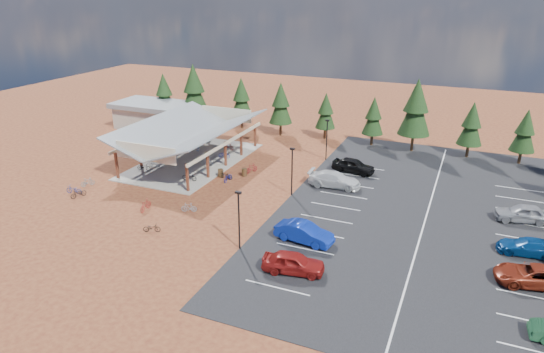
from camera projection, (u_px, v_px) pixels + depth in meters
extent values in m
plane|color=#5B2418|center=(240.00, 195.00, 50.45)|extent=(140.00, 140.00, 0.00)
cube|color=black|center=(427.00, 213.00, 46.25)|extent=(27.00, 44.00, 0.04)
cube|color=gray|center=(193.00, 161.00, 60.08)|extent=(10.60, 18.60, 0.10)
cube|color=#5D2B1A|center=(117.00, 166.00, 54.00)|extent=(0.25, 0.25, 3.00)
cube|color=#5D2B1A|center=(140.00, 154.00, 57.59)|extent=(0.25, 0.25, 3.00)
cube|color=#5D2B1A|center=(161.00, 145.00, 61.19)|extent=(0.25, 0.25, 3.00)
cube|color=#5D2B1A|center=(180.00, 136.00, 64.78)|extent=(0.25, 0.25, 3.00)
cube|color=#5D2B1A|center=(196.00, 128.00, 68.38)|extent=(0.25, 0.25, 3.00)
cube|color=#5D2B1A|center=(187.00, 177.00, 50.64)|extent=(0.25, 0.25, 3.00)
cube|color=#5D2B1A|center=(208.00, 165.00, 54.23)|extent=(0.25, 0.25, 3.00)
cube|color=#5D2B1A|center=(225.00, 154.00, 57.83)|extent=(0.25, 0.25, 3.00)
cube|color=#5D2B1A|center=(241.00, 144.00, 61.43)|extent=(0.25, 0.25, 3.00)
cube|color=#5D2B1A|center=(255.00, 135.00, 65.02)|extent=(0.25, 0.25, 3.00)
cube|color=beige|center=(157.00, 133.00, 60.79)|extent=(0.22, 18.00, 0.35)
cube|color=beige|center=(228.00, 142.00, 57.14)|extent=(0.22, 18.00, 0.35)
cube|color=slate|center=(171.00, 128.00, 59.69)|extent=(5.85, 19.40, 2.13)
cube|color=slate|center=(212.00, 133.00, 57.57)|extent=(5.85, 19.40, 2.13)
cube|color=beige|center=(146.00, 153.00, 50.96)|extent=(7.50, 0.15, 1.80)
cube|color=beige|center=(226.00, 114.00, 66.37)|extent=(7.50, 0.15, 1.80)
cube|color=#ADA593|center=(152.00, 117.00, 74.04)|extent=(10.00, 6.00, 3.20)
cube|color=slate|center=(151.00, 105.00, 73.33)|extent=(11.00, 7.00, 0.70)
cylinder|color=black|center=(239.00, 221.00, 39.15)|extent=(0.14, 0.14, 5.00)
cube|color=black|center=(238.00, 193.00, 38.22)|extent=(0.50, 0.25, 0.18)
cylinder|color=black|center=(292.00, 173.00, 49.42)|extent=(0.14, 0.14, 5.00)
cube|color=black|center=(292.00, 149.00, 48.49)|extent=(0.50, 0.25, 0.18)
cylinder|color=black|center=(327.00, 141.00, 59.70)|extent=(0.14, 0.14, 5.00)
cube|color=black|center=(327.00, 121.00, 58.76)|extent=(0.50, 0.25, 0.18)
cylinder|color=#3F2B16|center=(221.00, 173.00, 55.06)|extent=(0.60, 0.60, 0.90)
cylinder|color=#3F2B16|center=(244.00, 172.00, 55.31)|extent=(0.60, 0.60, 0.90)
cylinder|color=#382314|center=(166.00, 116.00, 77.31)|extent=(0.36, 0.36, 1.88)
cone|color=#1A3213|center=(164.00, 96.00, 76.14)|extent=(3.32, 3.32, 4.52)
cone|color=#1A3213|center=(163.00, 84.00, 75.45)|extent=(2.56, 2.56, 3.39)
cylinder|color=#382314|center=(196.00, 119.00, 74.77)|extent=(0.36, 0.36, 2.34)
cone|color=#1A3213|center=(194.00, 93.00, 73.32)|extent=(4.12, 4.12, 5.61)
cone|color=#1A3213|center=(193.00, 78.00, 72.46)|extent=(3.18, 3.18, 4.21)
cylinder|color=#382314|center=(242.00, 122.00, 73.80)|extent=(0.36, 0.36, 1.89)
cone|color=#1A3213|center=(241.00, 101.00, 72.63)|extent=(3.32, 3.32, 4.53)
cone|color=#1A3213|center=(241.00, 89.00, 71.94)|extent=(2.56, 2.56, 3.39)
cylinder|color=#382314|center=(281.00, 129.00, 70.30)|extent=(0.36, 0.36, 1.89)
cone|color=#1A3213|center=(281.00, 107.00, 69.13)|extent=(3.32, 3.32, 4.53)
cone|color=#1A3213|center=(281.00, 94.00, 68.44)|extent=(2.57, 2.57, 3.40)
cylinder|color=#382314|center=(325.00, 133.00, 68.75)|extent=(0.36, 0.36, 1.61)
cone|color=#1A3213|center=(326.00, 114.00, 67.75)|extent=(2.83, 2.83, 3.86)
cone|color=#1A3213|center=(326.00, 103.00, 67.17)|extent=(2.19, 2.19, 2.89)
cylinder|color=#382314|center=(372.00, 139.00, 65.95)|extent=(0.36, 0.36, 1.63)
cone|color=#1A3213|center=(373.00, 120.00, 64.94)|extent=(2.87, 2.87, 3.91)
cone|color=#1A3213|center=(374.00, 108.00, 64.34)|extent=(2.22, 2.22, 2.93)
cylinder|color=#382314|center=(412.00, 143.00, 63.38)|extent=(0.36, 0.36, 2.34)
cone|color=#1A3213|center=(415.00, 113.00, 61.92)|extent=(4.11, 4.11, 5.61)
cone|color=#1A3213|center=(417.00, 95.00, 61.07)|extent=(3.18, 3.18, 4.21)
cylinder|color=#382314|center=(467.00, 151.00, 61.19)|extent=(0.36, 0.36, 1.74)
cone|color=#1A3213|center=(471.00, 128.00, 60.11)|extent=(3.07, 3.07, 4.19)
cone|color=#1A3213|center=(473.00, 114.00, 59.47)|extent=(2.37, 2.37, 3.14)
cylinder|color=#382314|center=(520.00, 157.00, 58.99)|extent=(0.36, 0.36, 1.66)
cone|color=#1A3213|center=(524.00, 135.00, 57.96)|extent=(2.92, 2.92, 3.99)
cone|color=#1A3213|center=(527.00, 121.00, 57.35)|extent=(2.26, 2.26, 2.99)
imported|color=black|center=(144.00, 167.00, 56.71)|extent=(1.68, 0.88, 0.84)
imported|color=#9C9DA5|center=(154.00, 163.00, 57.82)|extent=(1.69, 0.58, 1.00)
imported|color=navy|center=(194.00, 148.00, 63.52)|extent=(1.57, 0.58, 0.82)
imported|color=maroon|center=(200.00, 140.00, 66.15)|extent=(1.79, 0.75, 1.04)
imported|color=black|center=(189.00, 177.00, 53.71)|extent=(1.75, 0.76, 0.89)
imported|color=#94989C|center=(207.00, 162.00, 58.13)|extent=(1.66, 0.55, 0.99)
imported|color=#101A8F|center=(224.00, 155.00, 60.89)|extent=(1.60, 0.58, 0.83)
imported|color=maroon|center=(229.00, 146.00, 63.85)|extent=(1.67, 0.73, 0.97)
imported|color=black|center=(79.00, 193.00, 49.67)|extent=(1.12, 1.79, 0.89)
imported|color=gray|center=(88.00, 182.00, 52.48)|extent=(1.12, 1.52, 0.91)
imported|color=navy|center=(74.00, 190.00, 50.51)|extent=(1.86, 0.92, 0.93)
imported|color=maroon|center=(146.00, 205.00, 46.73)|extent=(0.64, 1.85, 1.10)
imported|color=black|center=(152.00, 228.00, 42.64)|extent=(1.62, 1.09, 0.80)
imported|color=gray|center=(189.00, 207.00, 46.46)|extent=(1.57, 0.93, 0.91)
imported|color=navy|center=(228.00, 177.00, 53.75)|extent=(0.63, 1.78, 0.93)
imported|color=maroon|center=(251.00, 168.00, 56.25)|extent=(1.18, 1.77, 1.04)
imported|color=black|center=(226.00, 175.00, 54.43)|extent=(1.80, 0.85, 0.91)
imported|color=maroon|center=(293.00, 263.00, 36.43)|extent=(4.98, 2.69, 1.61)
imported|color=#0E289C|center=(304.00, 233.00, 40.81)|extent=(5.22, 2.37, 1.66)
imported|color=silver|center=(334.00, 179.00, 52.09)|extent=(5.70, 2.48, 1.63)
imported|color=black|center=(353.00, 166.00, 56.09)|extent=(5.15, 2.62, 1.68)
imported|color=maroon|center=(533.00, 275.00, 34.94)|extent=(5.73, 3.49, 1.49)
imported|color=navy|center=(528.00, 247.00, 38.90)|extent=(4.84, 2.27, 1.37)
imported|color=gray|center=(523.00, 213.00, 44.37)|extent=(5.09, 2.79, 1.64)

